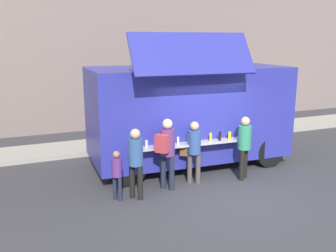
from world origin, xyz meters
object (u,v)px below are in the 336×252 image
at_px(food_truck_main, 188,112).
at_px(customer_rear_waiting, 136,158).
at_px(customer_front_ordering, 194,147).
at_px(customer_mid_with_backpack, 167,147).
at_px(trash_bin, 254,121).
at_px(customer_extra_browsing, 244,142).
at_px(child_near_queue, 117,171).

relative_size(food_truck_main, customer_rear_waiting, 3.41).
bearing_deg(customer_front_ordering, customer_rear_waiting, 135.36).
bearing_deg(customer_rear_waiting, customer_mid_with_backpack, -24.66).
bearing_deg(food_truck_main, trash_bin, 32.52).
bearing_deg(customer_mid_with_backpack, customer_rear_waiting, 155.76).
xyz_separation_m(customer_mid_with_backpack, customer_extra_browsing, (2.15, -0.12, -0.08)).
bearing_deg(food_truck_main, customer_mid_with_backpack, -127.93).
height_order(trash_bin, customer_rear_waiting, customer_rear_waiting).
bearing_deg(trash_bin, food_truck_main, -149.83).
bearing_deg(child_near_queue, customer_rear_waiting, -45.14).
relative_size(trash_bin, child_near_queue, 0.87).
height_order(customer_front_ordering, customer_extra_browsing, customer_extra_browsing).
bearing_deg(trash_bin, customer_extra_browsing, -128.40).
bearing_deg(customer_front_ordering, food_truck_main, 12.47).
relative_size(customer_mid_with_backpack, child_near_queue, 1.51).
distance_m(trash_bin, child_near_queue, 7.77).
xyz_separation_m(trash_bin, customer_front_ordering, (-4.55, -3.79, 0.45)).
bearing_deg(customer_extra_browsing, food_truck_main, -9.59).
bearing_deg(child_near_queue, trash_bin, -2.27).
height_order(customer_rear_waiting, customer_extra_browsing, customer_extra_browsing).
relative_size(customer_rear_waiting, customer_extra_browsing, 0.99).
bearing_deg(customer_extra_browsing, child_near_queue, 55.81).
height_order(customer_mid_with_backpack, customer_extra_browsing, customer_mid_with_backpack).
relative_size(customer_front_ordering, customer_extra_browsing, 0.96).
height_order(customer_front_ordering, customer_mid_with_backpack, customer_mid_with_backpack).
bearing_deg(trash_bin, child_near_queue, -148.54).
bearing_deg(customer_mid_with_backpack, food_truck_main, 10.88).
relative_size(customer_rear_waiting, child_near_queue, 1.42).
relative_size(trash_bin, customer_mid_with_backpack, 0.58).
bearing_deg(customer_mid_with_backpack, customer_front_ordering, -29.57).
relative_size(customer_front_ordering, child_near_queue, 1.38).
relative_size(food_truck_main, customer_extra_browsing, 3.38).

